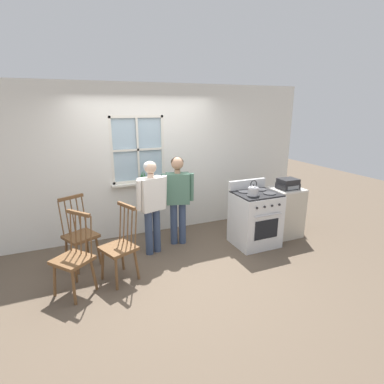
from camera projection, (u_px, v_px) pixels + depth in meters
ground_plane at (174, 266)px, 4.51m from camera, size 16.00×16.00×0.00m
wall_back at (146, 162)px, 5.38m from camera, size 6.40×0.16×2.70m
chair_by_window at (80, 236)px, 4.41m from camera, size 0.55×0.54×1.06m
chair_near_wall at (74, 259)px, 3.75m from camera, size 0.58×0.58×1.06m
chair_center_cluster at (120, 247)px, 4.05m from camera, size 0.53×0.54×1.06m
person_elderly_left at (152, 200)px, 4.67m from camera, size 0.55×0.31×1.51m
person_teen_center at (178, 193)px, 5.00m from camera, size 0.54×0.31×1.52m
stove at (255, 218)px, 5.10m from camera, size 0.72×0.68×1.08m
kettle at (253, 190)px, 4.77m from camera, size 0.21×0.17×0.25m
potted_plant at (143, 179)px, 5.34m from camera, size 0.16×0.16×0.22m
side_counter at (285, 212)px, 5.46m from camera, size 0.55×0.50×0.90m
stereo at (288, 184)px, 5.29m from camera, size 0.34×0.29×0.18m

